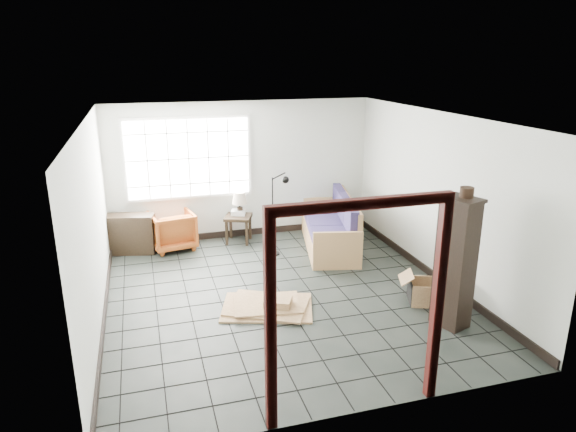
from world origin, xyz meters
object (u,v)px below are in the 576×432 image
object	(u,v)px
tall_shelf	(455,262)
armchair	(172,228)
futon_sofa	(333,229)
side_table	(238,220)

from	to	relation	value
tall_shelf	armchair	bearing A→B (deg)	111.43
futon_sofa	armchair	xyz separation A→B (m)	(-2.83, 0.75, 0.03)
armchair	tall_shelf	bearing A→B (deg)	119.57
armchair	tall_shelf	world-z (taller)	tall_shelf
futon_sofa	armchair	size ratio (longest dim) A/B	3.02
futon_sofa	tall_shelf	size ratio (longest dim) A/B	1.33
futon_sofa	side_table	distance (m)	1.78
tall_shelf	futon_sofa	bearing A→B (deg)	79.38
futon_sofa	armchair	world-z (taller)	futon_sofa
side_table	tall_shelf	xyz separation A→B (m)	(2.07, -3.86, 0.45)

